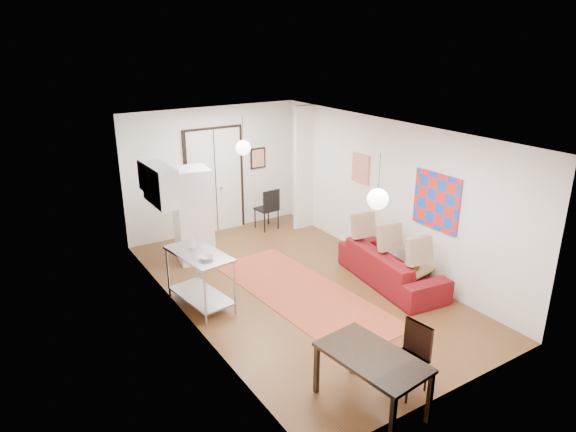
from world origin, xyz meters
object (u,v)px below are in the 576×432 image
fridge (193,215)px  sofa (391,266)px  black_side_chair (264,204)px  dining_chair_far (402,351)px  coffee_table (410,273)px  dining_table (372,361)px  kitchen_counter (200,271)px  dining_chair_near (402,351)px

fridge → sofa: bearing=-40.1°
black_side_chair → dining_chair_far: bearing=71.1°
coffee_table → dining_table: bearing=-143.4°
kitchen_counter → dining_chair_near: bearing=-76.2°
dining_table → dining_chair_near: dining_chair_near is taller
kitchen_counter → fridge: 2.00m
sofa → black_side_chair: size_ratio=2.34×
sofa → black_side_chair: 3.86m
dining_chair_far → dining_table: bearing=-87.9°
kitchen_counter → black_side_chair: 3.90m
sofa → dining_chair_far: dining_chair_far is taller
fridge → dining_table: 5.35m
dining_chair_far → dining_chair_near: bearing=0.0°
coffee_table → dining_chair_far: size_ratio=1.07×
coffee_table → fridge: bearing=129.1°
fridge → dining_table: fridge is taller
fridge → dining_chair_far: 5.31m
fridge → kitchen_counter: bearing=-101.8°
dining_chair_far → coffee_table: bearing=125.9°
dining_table → black_side_chair: size_ratio=1.43×
dining_table → dining_chair_far: dining_chair_far is taller
kitchen_counter → black_side_chair: size_ratio=1.37×
fridge → dining_table: (0.09, -5.34, -0.30)m
dining_chair_near → black_side_chair: black_side_chair is taller
coffee_table → kitchen_counter: size_ratio=0.72×
sofa → kitchen_counter: (-3.33, 1.11, 0.31)m
fridge → dining_chair_near: (0.69, -5.25, -0.43)m
dining_chair_near → sofa: bearing=132.6°
black_side_chair → kitchen_counter: bearing=38.4°
sofa → fridge: (-2.66, 2.97, 0.63)m
fridge → dining_table: bearing=-81.1°
kitchen_counter → dining_chair_far: (1.36, -3.39, -0.12)m
coffee_table → dining_chair_near: (-2.05, -1.88, 0.18)m
fridge → dining_chair_near: 5.31m
dining_chair_far → fridge: bearing=-179.1°
coffee_table → dining_chair_far: bearing=-137.5°
coffee_table → dining_table: (-2.65, -1.97, 0.31)m
fridge → dining_chair_far: (0.69, -5.25, -0.43)m
sofa → dining_chair_near: dining_chair_near is taller
sofa → dining_chair_near: size_ratio=2.52×
sofa → coffee_table: bearing=-162.3°
kitchen_counter → dining_table: 3.56m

